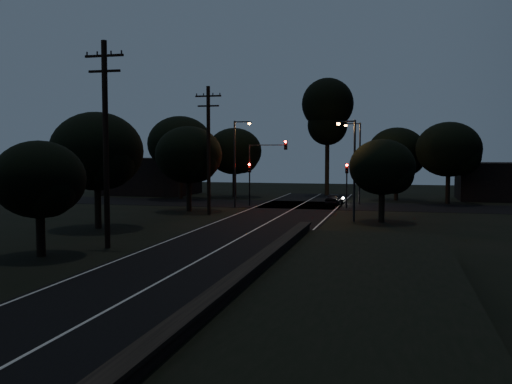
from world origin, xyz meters
The scene contains 23 objects.
ground centered at (0.00, 0.00, 0.00)m, with size 160.00×160.00×0.00m, color black.
road_surface centered at (0.00, 31.12, 0.01)m, with size 60.00×70.00×0.03m.
retaining_wall centered at (7.74, 3.00, 0.62)m, with size 6.93×26.00×1.60m.
utility_pole_mid centered at (-6.00, 15.00, 5.74)m, with size 2.20×0.30×11.00m.
utility_pole_far centered at (-6.00, 32.00, 5.48)m, with size 2.20×0.30×10.50m.
tree_left_b centered at (-7.84, 11.91, 3.70)m, with size 4.50×4.50×5.72m.
tree_left_c centered at (-10.28, 21.87, 5.06)m, with size 6.20×6.20×7.83m.
tree_left_d centered at (-8.29, 33.88, 4.78)m, with size 5.82×5.82×7.38m.
tree_far_nw centered at (-8.78, 49.87, 5.10)m, with size 6.22×6.22×7.88m.
tree_far_w centered at (-13.75, 45.86, 5.89)m, with size 7.10×7.10×9.05m.
tree_far_ne centered at (9.22, 49.88, 5.02)m, with size 6.13×6.13×7.75m.
tree_far_e centered at (14.23, 46.87, 5.27)m, with size 6.41×6.41×8.13m.
tree_right_a centered at (8.17, 29.90, 3.95)m, with size 4.79×4.79×6.09m.
tall_pine centered at (1.00, 55.00, 9.96)m, with size 6.08×6.08×13.82m.
building_left centered at (-20.00, 52.00, 2.20)m, with size 10.00×8.00×4.40m, color black.
building_right centered at (20.00, 53.00, 2.00)m, with size 9.00×7.00×4.00m, color black.
signal_left centered at (-4.60, 39.99, 2.84)m, with size 0.28×0.35×4.10m.
signal_right centered at (4.60, 39.99, 2.84)m, with size 0.28×0.35×4.10m.
signal_mast centered at (-2.91, 39.99, 4.34)m, with size 3.70×0.35×6.25m.
streetlight_a centered at (-5.31, 38.00, 4.64)m, with size 1.66×0.26×8.00m.
streetlight_b centered at (5.31, 44.00, 4.64)m, with size 1.66×0.26×8.00m.
streetlight_c centered at (5.83, 30.00, 4.35)m, with size 1.46×0.26×7.50m.
car centered at (3.20, 42.54, 0.57)m, with size 1.36×3.37×1.15m, color black.
Camera 1 is at (9.06, -12.54, 5.15)m, focal length 40.00 mm.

